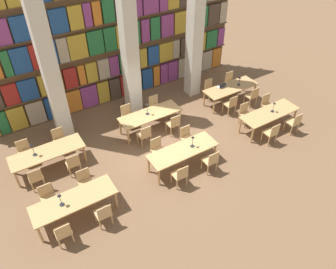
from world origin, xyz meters
name	(u,v)px	position (x,y,z in m)	size (l,w,h in m)	color
ground_plane	(166,147)	(0.00, 0.00, 0.00)	(40.00, 40.00, 0.00)	brown
bookshelf_bank	(114,39)	(0.01, 3.87, 2.64)	(11.19, 0.35, 5.50)	brown
pillar_left	(48,63)	(-2.86, 2.50, 3.00)	(0.52, 0.52, 6.00)	beige
pillar_center	(129,43)	(0.00, 2.50, 3.00)	(0.52, 0.52, 6.00)	beige
pillar_right	(195,26)	(2.86, 2.50, 3.00)	(0.52, 0.52, 6.00)	beige
reading_table_0	(74,201)	(-3.75, -1.19, 0.65)	(2.36, 0.81, 0.73)	tan
chair_0	(63,232)	(-4.32, -1.88, 0.48)	(0.42, 0.40, 0.88)	tan
chair_1	(48,197)	(-4.32, -0.50, 0.48)	(0.42, 0.40, 0.88)	tan
chair_2	(104,214)	(-3.19, -1.88, 0.48)	(0.42, 0.40, 0.88)	tan
chair_3	(85,182)	(-3.19, -0.50, 0.48)	(0.42, 0.40, 0.88)	tan
desk_lamp_0	(60,198)	(-4.08, -1.20, 1.02)	(0.14, 0.14, 0.44)	#232328
reading_table_1	(183,151)	(-0.04, -1.09, 0.65)	(2.36, 0.81, 0.73)	tan
chair_4	(180,175)	(-0.59, -1.78, 0.48)	(0.42, 0.40, 0.88)	tan
chair_5	(158,149)	(-0.59, -0.40, 0.48)	(0.42, 0.40, 0.88)	tan
chair_6	(211,161)	(0.60, -1.78, 0.48)	(0.42, 0.40, 0.88)	tan
chair_7	(187,137)	(0.60, -0.40, 0.48)	(0.42, 0.40, 0.88)	tan
desk_lamp_1	(193,139)	(0.32, -1.12, 1.02)	(0.14, 0.14, 0.44)	#232328
reading_table_2	(269,114)	(3.86, -1.10, 0.65)	(2.36, 0.81, 0.73)	tan
chair_8	(272,133)	(3.31, -1.79, 0.48)	(0.42, 0.40, 0.88)	tan
chair_9	(245,113)	(3.31, -0.41, 0.48)	(0.42, 0.40, 0.88)	tan
chair_10	(294,122)	(4.47, -1.79, 0.48)	(0.42, 0.40, 0.88)	tan
chair_11	(267,104)	(4.47, -0.41, 0.48)	(0.42, 0.40, 0.88)	tan
desk_lamp_2	(274,105)	(3.99, -1.10, 1.01)	(0.14, 0.14, 0.42)	#232328
reading_table_3	(47,153)	(-3.83, 1.15, 0.65)	(2.36, 0.81, 0.73)	tan
chair_12	(36,178)	(-4.42, 0.46, 0.48)	(0.42, 0.40, 0.88)	tan
chair_13	(25,151)	(-4.42, 1.84, 0.48)	(0.42, 0.40, 0.88)	tan
chair_14	(73,163)	(-3.24, 0.46, 0.48)	(0.42, 0.40, 0.88)	tan
chair_15	(60,139)	(-3.24, 1.84, 0.48)	(0.42, 0.40, 0.88)	tan
desk_lamp_3	(32,147)	(-4.19, 1.19, 1.06)	(0.14, 0.14, 0.50)	#232328
reading_table_4	(150,115)	(0.02, 1.18, 0.65)	(2.36, 0.81, 0.73)	tan
chair_16	(145,135)	(-0.60, 0.49, 0.48)	(0.42, 0.40, 0.88)	tan
chair_17	(127,115)	(-0.60, 1.88, 0.48)	(0.42, 0.40, 0.88)	tan
chair_18	(174,124)	(0.62, 0.49, 0.48)	(0.42, 0.40, 0.88)	tan
chair_19	(155,105)	(0.62, 1.88, 0.48)	(0.42, 0.40, 0.88)	tan
desk_lamp_4	(147,107)	(-0.07, 1.22, 1.06)	(0.14, 0.14, 0.49)	#232328
reading_table_5	(231,89)	(3.79, 1.05, 0.65)	(2.36, 0.81, 0.73)	tan
chair_20	(231,104)	(3.24, 0.36, 0.48)	(0.42, 0.40, 0.88)	tan
chair_21	(210,88)	(3.24, 1.74, 0.48)	(0.42, 0.40, 0.88)	tan
chair_22	(252,96)	(4.39, 0.36, 0.48)	(0.42, 0.40, 0.88)	tan
chair_23	(230,81)	(4.39, 1.74, 0.48)	(0.42, 0.40, 0.88)	tan
desk_lamp_5	(240,79)	(4.19, 1.02, 0.98)	(0.14, 0.14, 0.39)	#232328
laptop	(221,86)	(3.46, 1.26, 0.77)	(0.32, 0.22, 0.21)	silver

